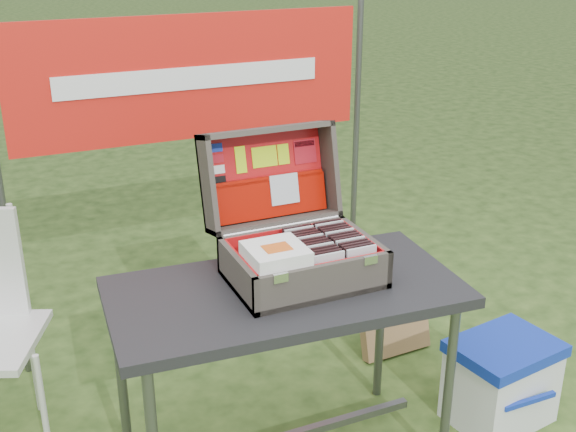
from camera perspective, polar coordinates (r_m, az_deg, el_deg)
name	(u,v)px	position (r m, az deg, el deg)	size (l,w,h in m)	color
table	(285,380)	(2.71, -0.20, -12.79)	(1.22, 0.61, 0.76)	black
table_top	(285,292)	(2.52, -0.21, -6.04)	(1.22, 0.61, 0.04)	black
table_leg_fr	(449,384)	(2.78, 12.60, -12.84)	(0.04, 0.04, 0.72)	#59595B
table_leg_bl	(122,384)	(2.79, -12.98, -12.81)	(0.04, 0.04, 0.72)	#59595B
table_leg_br	(380,322)	(3.12, 7.32, -8.32)	(0.04, 0.04, 0.72)	#59595B
suitcase	(296,212)	(2.51, 0.64, 0.31)	(0.51, 0.52, 0.47)	#474239
suitcase_base_bottom	(303,277)	(2.55, 1.18, -4.88)	(0.51, 0.36, 0.02)	#474239
suitcase_base_wall_front	(325,283)	(2.39, 2.94, -5.33)	(0.51, 0.02, 0.14)	#474239
suitcase_base_wall_back	(283,244)	(2.67, -0.38, -2.25)	(0.51, 0.02, 0.14)	#474239
suitcase_base_wall_left	(237,275)	(2.44, -4.03, -4.70)	(0.02, 0.36, 0.14)	#474239
suitcase_base_wall_right	(364,251)	(2.63, 6.02, -2.75)	(0.02, 0.36, 0.14)	#474239
suitcase_liner_floor	(303,274)	(2.55, 1.18, -4.62)	(0.47, 0.32, 0.01)	red
suitcase_latch_left	(281,278)	(2.29, -0.59, -4.91)	(0.05, 0.01, 0.03)	silver
suitcase_latch_right	(370,260)	(2.43, 6.53, -3.46)	(0.05, 0.01, 0.03)	silver
suitcase_hinge	(282,226)	(2.65, -0.47, -0.82)	(0.02, 0.02, 0.46)	silver
suitcase_lid_back	(265,175)	(2.74, -1.86, 3.24)	(0.51, 0.36, 0.02)	#474239
suitcase_lid_rim_far	(266,130)	(2.67, -1.78, 6.80)	(0.51, 0.02, 0.14)	#474239
suitcase_lid_rim_near	(275,221)	(2.71, -1.04, -0.43)	(0.51, 0.02, 0.14)	#474239
suitcase_lid_rim_left	(208,185)	(2.61, -6.37, 2.44)	(0.02, 0.36, 0.14)	#474239
suitcase_lid_rim_right	(329,168)	(2.78, 3.25, 3.81)	(0.02, 0.36, 0.14)	#474239
suitcase_lid_liner	(266,175)	(2.73, -1.76, 3.22)	(0.46, 0.32, 0.01)	red
suitcase_liner_wall_front	(323,279)	(2.39, 2.80, -4.99)	(0.47, 0.01, 0.12)	red
suitcase_liner_wall_back	(285,243)	(2.65, -0.26, -2.15)	(0.47, 0.01, 0.12)	red
suitcase_liner_wall_left	(241,272)	(2.44, -3.75, -4.44)	(0.01, 0.32, 0.12)	red
suitcase_liner_wall_right	(361,249)	(2.62, 5.78, -2.60)	(0.01, 0.32, 0.12)	red
suitcase_lid_pocket	(270,198)	(2.72, -1.44, 1.44)	(0.45, 0.15, 0.03)	#9E0D01
suitcase_pocket_edge	(269,179)	(2.71, -1.54, 2.95)	(0.44, 0.02, 0.02)	#9E0D01
suitcase_pocket_cd	(284,189)	(2.72, -0.29, 2.14)	(0.11, 0.11, 0.01)	silver
lid_sticker_cc_a	(216,148)	(2.65, -5.73, 5.38)	(0.05, 0.03, 0.00)	#1933B2
lid_sticker_cc_b	(217,159)	(2.65, -5.64, 4.53)	(0.05, 0.03, 0.00)	#B11321
lid_sticker_cc_c	(218,170)	(2.66, -5.54, 3.67)	(0.05, 0.03, 0.00)	white
lid_sticker_cc_d	(219,180)	(2.66, -5.44, 2.82)	(0.05, 0.03, 0.00)	black
lid_card_neon_tall	(241,160)	(2.68, -3.76, 4.46)	(0.04, 0.10, 0.00)	#BDE812
lid_card_neon_main	(265,157)	(2.72, -1.87, 4.71)	(0.10, 0.08, 0.00)	#BDE812
lid_card_neon_small	(283,154)	(2.75, -0.37, 4.91)	(0.05, 0.08, 0.00)	#BDE812
lid_sticker_band	(305,151)	(2.78, 1.35, 5.13)	(0.09, 0.09, 0.00)	#B11321
lid_sticker_band_bar	(304,144)	(2.78, 1.30, 5.74)	(0.08, 0.02, 0.00)	black
cd_left_0	(329,271)	(2.42, 3.25, -4.37)	(0.11, 0.01, 0.13)	silver
cd_left_1	(326,269)	(2.44, 3.04, -4.18)	(0.11, 0.01, 0.13)	black
cd_left_2	(324,266)	(2.45, 2.82, -3.99)	(0.11, 0.01, 0.13)	black
cd_left_3	(321,264)	(2.47, 2.62, -3.81)	(0.11, 0.01, 0.13)	black
cd_left_4	(318,262)	(2.48, 2.41, -3.63)	(0.11, 0.01, 0.13)	silver
cd_left_5	(316,259)	(2.50, 2.21, -3.45)	(0.11, 0.01, 0.13)	black
cd_left_6	(313,257)	(2.52, 2.01, -3.27)	(0.11, 0.01, 0.13)	black
cd_left_7	(311,255)	(2.53, 1.81, -3.09)	(0.11, 0.01, 0.13)	black
cd_left_8	(308,253)	(2.55, 1.62, -2.92)	(0.11, 0.01, 0.13)	silver
cd_left_9	(306,251)	(2.57, 1.43, -2.75)	(0.11, 0.01, 0.13)	black
cd_left_10	(304,248)	(2.58, 1.24, -2.58)	(0.11, 0.01, 0.13)	black
cd_left_11	(301,246)	(2.60, 1.05, -2.41)	(0.11, 0.01, 0.13)	black
cd_left_12	(299,244)	(2.61, 0.86, -2.25)	(0.11, 0.01, 0.13)	silver
cd_left_13	(297,242)	(2.63, 0.68, -2.08)	(0.11, 0.01, 0.13)	black
cd_right_0	(361,265)	(2.47, 5.79, -3.84)	(0.11, 0.01, 0.13)	silver
cd_right_1	(358,262)	(2.49, 5.56, -3.66)	(0.11, 0.01, 0.13)	black
cd_right_2	(355,260)	(2.50, 5.34, -3.48)	(0.11, 0.01, 0.13)	black
cd_right_3	(353,258)	(2.52, 5.12, -3.30)	(0.11, 0.01, 0.13)	black
cd_right_4	(350,256)	(2.54, 4.90, -3.13)	(0.11, 0.01, 0.13)	silver
cd_right_5	(347,253)	(2.55, 4.69, -2.96)	(0.11, 0.01, 0.13)	black
cd_right_6	(344,251)	(2.57, 4.48, -2.79)	(0.11, 0.01, 0.13)	black
cd_right_7	(342,249)	(2.58, 4.27, -2.62)	(0.11, 0.01, 0.13)	black
cd_right_8	(339,247)	(2.60, 4.06, -2.45)	(0.11, 0.01, 0.13)	silver
cd_right_9	(337,245)	(2.62, 3.86, -2.29)	(0.11, 0.01, 0.13)	black
cd_right_10	(334,243)	(2.63, 3.66, -2.12)	(0.11, 0.01, 0.13)	black
cd_right_11	(332,241)	(2.65, 3.46, -1.96)	(0.11, 0.01, 0.13)	black
cd_right_12	(329,239)	(2.66, 3.26, -1.80)	(0.11, 0.01, 0.13)	silver
cd_right_13	(327,237)	(2.68, 3.07, -1.65)	(0.11, 0.01, 0.13)	black
songbook_0	(276,259)	(2.39, -0.97, -3.38)	(0.19, 0.19, 0.01)	white
songbook_1	(276,257)	(2.39, -0.97, -3.27)	(0.19, 0.19, 0.01)	white
songbook_2	(276,256)	(2.39, -0.98, -3.16)	(0.19, 0.19, 0.01)	white
songbook_3	(276,254)	(2.39, -0.98, -3.05)	(0.19, 0.19, 0.01)	white
songbook_4	(276,253)	(2.38, -0.98, -2.94)	(0.19, 0.19, 0.01)	white
songbook_5	(276,252)	(2.38, -0.98, -2.83)	(0.19, 0.19, 0.01)	white
songbook_6	(276,250)	(2.38, -0.98, -2.73)	(0.19, 0.19, 0.01)	white
songbook_7	(276,249)	(2.38, -0.98, -2.62)	(0.19, 0.19, 0.01)	white
songbook_8	(276,248)	(2.37, -0.98, -2.51)	(0.19, 0.19, 0.01)	white
songbook_graphic	(277,248)	(2.36, -0.89, -2.51)	(0.09, 0.07, 0.00)	#D85919
cooler	(501,381)	(3.17, 16.49, -12.41)	(0.42, 0.32, 0.37)	white
cooler_body	(500,386)	(3.18, 16.44, -12.78)	(0.40, 0.30, 0.32)	white
cooler_lid	(505,348)	(3.08, 16.80, -9.97)	(0.42, 0.32, 0.05)	#112FAB
cooler_handle	(530,401)	(3.06, 18.56, -13.69)	(0.25, 0.02, 0.02)	#112FAB
chair_leg_fr	(44,411)	(2.93, -18.74, -14.37)	(0.02, 0.02, 0.48)	silver
chair_leg_br	(33,361)	(3.24, -19.48, -10.73)	(0.02, 0.02, 0.48)	silver
chair_upright_right	(17,257)	(3.04, -20.61, -3.07)	(0.02, 0.02, 0.45)	silver
cardboard_box	(393,316)	(3.53, 8.33, -7.79)	(0.36, 0.06, 0.38)	#946A48
banner_post_left	(2,200)	(3.27, -21.67, 1.21)	(0.03, 0.03, 1.70)	#59595B
banner_post_right	(355,152)	(3.71, 5.35, 5.05)	(0.03, 0.03, 1.70)	#59595B
banner	(191,78)	(3.27, -7.65, 10.78)	(1.60, 0.01, 0.55)	red
banner_text	(192,78)	(3.26, -7.58, 10.75)	(1.20, 0.00, 0.10)	white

